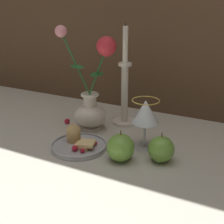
# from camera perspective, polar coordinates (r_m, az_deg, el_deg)

# --- Properties ---
(ground_plane) EXTENTS (2.40, 2.40, 0.00)m
(ground_plane) POSITION_cam_1_polar(r_m,az_deg,el_deg) (1.02, -1.41, -5.30)
(ground_plane) COLOR #B7B2A3
(ground_plane) RESTS_ON ground
(vase) EXTENTS (0.23, 0.11, 0.35)m
(vase) POSITION_cam_1_polar(r_m,az_deg,el_deg) (1.08, -3.80, 2.35)
(vase) COLOR silver
(vase) RESTS_ON ground_plane
(plate_with_pastries) EXTENTS (0.17, 0.17, 0.07)m
(plate_with_pastries) POSITION_cam_1_polar(r_m,az_deg,el_deg) (0.98, -6.21, -5.60)
(plate_with_pastries) COLOR #A3A3A8
(plate_with_pastries) RESTS_ON ground_plane
(wine_glass) EXTENTS (0.08, 0.08, 0.15)m
(wine_glass) POSITION_cam_1_polar(r_m,az_deg,el_deg) (0.95, 6.11, -0.27)
(wine_glass) COLOR silver
(wine_glass) RESTS_ON ground_plane
(candlestick) EXTENTS (0.08, 0.08, 0.36)m
(candlestick) POSITION_cam_1_polar(r_m,az_deg,el_deg) (1.12, 2.32, 3.72)
(candlestick) COLOR silver
(candlestick) RESTS_ON ground_plane
(apple_beside_vase) EXTENTS (0.08, 0.08, 0.09)m
(apple_beside_vase) POSITION_cam_1_polar(r_m,az_deg,el_deg) (0.90, 8.96, -6.71)
(apple_beside_vase) COLOR #669938
(apple_beside_vase) RESTS_ON ground_plane
(apple_near_glass) EXTENTS (0.08, 0.08, 0.09)m
(apple_near_glass) POSITION_cam_1_polar(r_m,az_deg,el_deg) (0.89, 1.57, -6.53)
(apple_near_glass) COLOR #669938
(apple_near_glass) RESTS_ON ground_plane
(berry_near_plate) EXTENTS (0.01, 0.01, 0.01)m
(berry_near_plate) POSITION_cam_1_polar(r_m,az_deg,el_deg) (1.04, 1.17, -4.41)
(berry_near_plate) COLOR #AD192D
(berry_near_plate) RESTS_ON ground_plane
(berry_front_center) EXTENTS (0.02, 0.02, 0.02)m
(berry_front_center) POSITION_cam_1_polar(r_m,az_deg,el_deg) (0.97, 0.88, -6.26)
(berry_front_center) COLOR #AD192D
(berry_front_center) RESTS_ON ground_plane
(berry_by_glass_stem) EXTENTS (0.02, 0.02, 0.02)m
(berry_by_glass_stem) POSITION_cam_1_polar(r_m,az_deg,el_deg) (1.16, -8.22, -1.67)
(berry_by_glass_stem) COLOR #AD192D
(berry_by_glass_stem) RESTS_ON ground_plane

